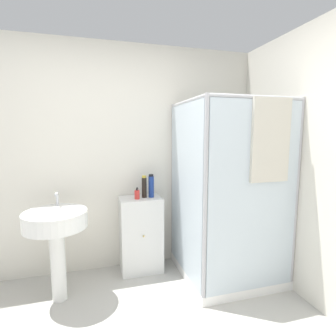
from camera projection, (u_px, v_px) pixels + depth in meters
name	position (u px, v px, depth m)	size (l,w,h in m)	color
wall_back	(110.00, 159.00, 2.91)	(6.40, 0.06, 2.50)	silver
shower_enclosure	(226.00, 234.00, 2.75)	(0.97, 1.00, 1.86)	white
vanity_cabinet	(141.00, 234.00, 2.92)	(0.45, 0.34, 0.84)	silver
sink	(56.00, 229.00, 2.36)	(0.55, 0.55, 0.98)	white
soap_dispenser	(137.00, 194.00, 2.81)	(0.06, 0.06, 0.13)	red
shampoo_bottle_tall_black	(144.00, 187.00, 2.86)	(0.05, 0.05, 0.24)	black
shampoo_bottle_blue	(151.00, 186.00, 2.87)	(0.06, 0.06, 0.26)	navy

